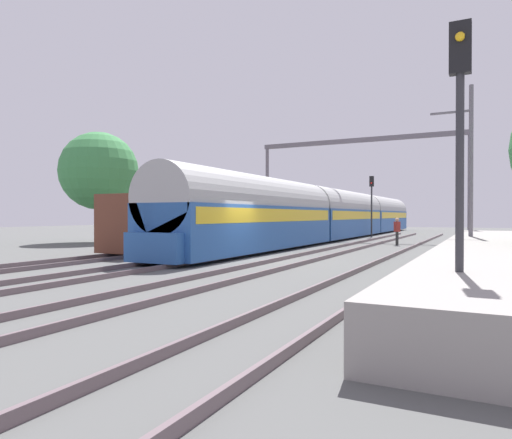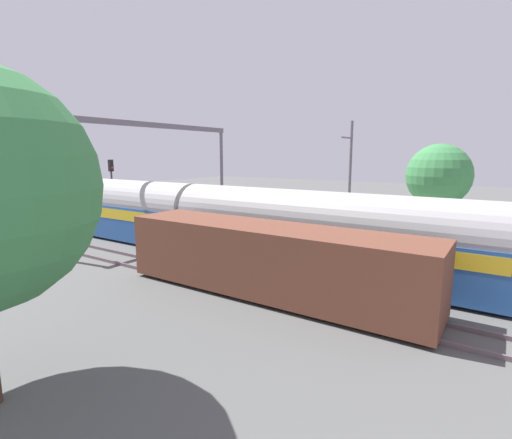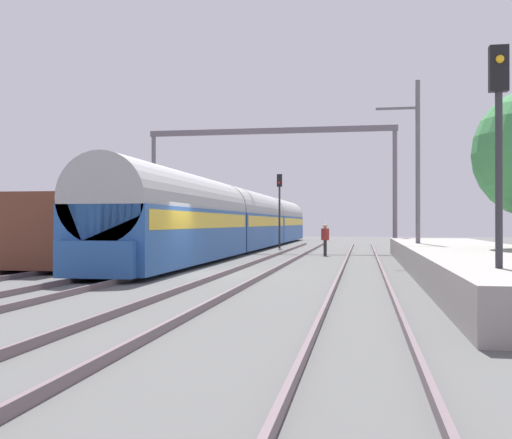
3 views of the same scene
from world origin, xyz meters
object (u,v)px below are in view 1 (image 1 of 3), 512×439
object	(u,v)px
railway_signal_near	(460,131)
catenary_gantry	(359,164)
freight_car	(199,223)
passenger_train	(343,214)
person_crossing	(397,229)
railway_signal_far	(372,198)

from	to	relation	value
railway_signal_near	catenary_gantry	size ratio (longest dim) A/B	0.33
freight_car	catenary_gantry	world-z (taller)	catenary_gantry
passenger_train	person_crossing	world-z (taller)	passenger_train
railway_signal_near	person_crossing	bearing A→B (deg)	102.42
passenger_train	railway_signal_near	bearing A→B (deg)	-70.29
passenger_train	person_crossing	xyz separation A→B (m)	(5.75, -7.95, -0.94)
passenger_train	freight_car	world-z (taller)	passenger_train
passenger_train	railway_signal_far	bearing A→B (deg)	47.11
passenger_train	railway_signal_near	world-z (taller)	railway_signal_near
passenger_train	catenary_gantry	distance (m)	5.03
railway_signal_far	catenary_gantry	bearing A→B (deg)	-89.80
person_crossing	railway_signal_near	world-z (taller)	railway_signal_near
person_crossing	catenary_gantry	xyz separation A→B (m)	(-3.82, 5.42, 4.84)
railway_signal_far	catenary_gantry	xyz separation A→B (m)	(0.02, -4.59, 2.52)
passenger_train	freight_car	size ratio (longest dim) A/B	3.78
person_crossing	railway_signal_far	world-z (taller)	railway_signal_far
passenger_train	railway_signal_near	size ratio (longest dim) A/B	9.37
catenary_gantry	person_crossing	bearing A→B (deg)	-54.84
passenger_train	catenary_gantry	world-z (taller)	catenary_gantry
person_crossing	railway_signal_near	xyz separation A→B (m)	(4.63, -21.04, 2.32)
railway_signal_far	catenary_gantry	distance (m)	5.24
passenger_train	catenary_gantry	xyz separation A→B (m)	(1.93, -2.53, 3.90)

